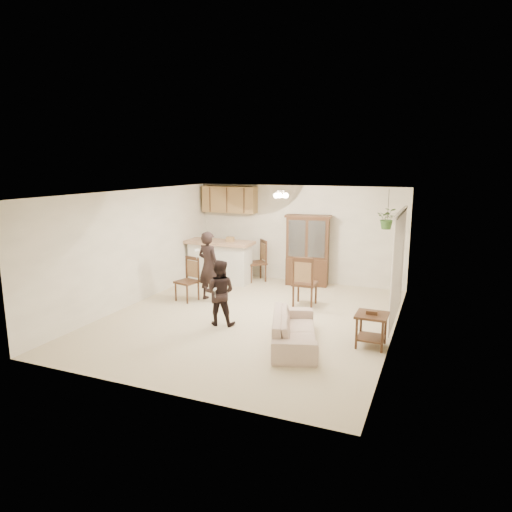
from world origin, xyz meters
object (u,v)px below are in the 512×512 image
at_px(sofa, 294,324).
at_px(side_table, 371,330).
at_px(chair_hutch_right, 305,291).
at_px(adult, 208,261).
at_px(child, 219,290).
at_px(chair_bar, 187,289).
at_px(chair_hutch_left, 256,269).
at_px(china_hutch, 308,251).

relative_size(sofa, side_table, 2.94).
distance_m(side_table, chair_hutch_right, 2.46).
distance_m(adult, side_table, 4.08).
distance_m(sofa, adult, 3.17).
distance_m(child, chair_bar, 1.82).
bearing_deg(chair_bar, sofa, -12.66).
relative_size(chair_bar, chair_hutch_left, 0.91).
xyz_separation_m(china_hutch, chair_hutch_left, (-1.36, -0.13, -0.58)).
bearing_deg(chair_bar, china_hutch, 62.40).
height_order(china_hutch, chair_hutch_left, china_hutch).
relative_size(side_table, chair_bar, 0.65).
height_order(china_hutch, chair_hutch_right, china_hutch).
distance_m(side_table, chair_hutch_left, 4.84).
relative_size(child, chair_hutch_left, 1.24).
bearing_deg(sofa, side_table, -89.50).
bearing_deg(side_table, child, 179.93).
relative_size(sofa, chair_bar, 1.91).
bearing_deg(sofa, chair_hutch_right, -6.17).
distance_m(china_hutch, chair_bar, 3.23).
distance_m(sofa, side_table, 1.29).
xyz_separation_m(child, china_hutch, (0.73, 3.48, 0.21)).
bearing_deg(adult, side_table, 175.53).
distance_m(chair_hutch_left, chair_hutch_right, 2.38).
relative_size(china_hutch, chair_bar, 1.82).
distance_m(sofa, chair_hutch_right, 2.25).
xyz_separation_m(sofa, chair_bar, (-3.02, 1.53, -0.09)).
height_order(side_table, chair_hutch_right, chair_hutch_right).
bearing_deg(chair_hutch_left, chair_bar, -59.83).
bearing_deg(chair_bar, side_table, -0.55).
bearing_deg(adult, chair_hutch_left, -84.09).
bearing_deg(chair_hutch_right, chair_hutch_left, -42.68).
height_order(sofa, adult, adult).
height_order(sofa, child, child).
bearing_deg(adult, chair_bar, 42.63).
relative_size(sofa, adult, 1.04).
distance_m(sofa, chair_bar, 3.38).
distance_m(adult, chair_hutch_left, 2.12).
bearing_deg(sofa, chair_bar, 45.16).
bearing_deg(chair_hutch_right, chair_bar, 13.25).
xyz_separation_m(adult, china_hutch, (1.68, 2.14, -0.02)).
relative_size(china_hutch, side_table, 2.80).
height_order(side_table, chair_bar, chair_bar).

